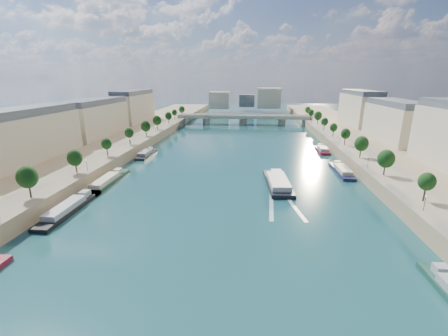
# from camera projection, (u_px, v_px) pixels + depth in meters

# --- Properties ---
(ground) EXTENTS (700.00, 700.00, 0.00)m
(ground) POSITION_uv_depth(u_px,v_px,m) (234.00, 165.00, 135.97)
(ground) COLOR #0E373E
(ground) RESTS_ON ground
(quay_left) EXTENTS (44.00, 520.00, 5.00)m
(quay_left) POSITION_uv_depth(u_px,v_px,m) (83.00, 156.00, 141.94)
(quay_left) COLOR #9E8460
(quay_left) RESTS_ON ground
(quay_right) EXTENTS (44.00, 520.00, 5.00)m
(quay_right) POSITION_uv_depth(u_px,v_px,m) (401.00, 164.00, 128.55)
(quay_right) COLOR #9E8460
(quay_right) RESTS_ON ground
(pave_left) EXTENTS (14.00, 520.00, 0.10)m
(pave_left) POSITION_uv_depth(u_px,v_px,m) (113.00, 151.00, 139.81)
(pave_left) COLOR gray
(pave_left) RESTS_ON quay_left
(pave_right) EXTENTS (14.00, 520.00, 0.10)m
(pave_right) POSITION_uv_depth(u_px,v_px,m) (366.00, 157.00, 129.21)
(pave_right) COLOR gray
(pave_right) RESTS_ON quay_right
(trees_left) EXTENTS (4.80, 268.80, 8.26)m
(trees_left) POSITION_uv_depth(u_px,v_px,m) (117.00, 139.00, 139.96)
(trees_left) COLOR #382B1E
(trees_left) RESTS_ON ground
(trees_right) EXTENTS (4.80, 268.80, 8.26)m
(trees_right) POSITION_uv_depth(u_px,v_px,m) (355.00, 140.00, 137.35)
(trees_right) COLOR #382B1E
(trees_right) RESTS_ON ground
(lamps_left) EXTENTS (0.36, 200.36, 4.28)m
(lamps_left) POSITION_uv_depth(u_px,v_px,m) (111.00, 151.00, 129.07)
(lamps_left) COLOR black
(lamps_left) RESTS_ON ground
(lamps_right) EXTENTS (0.36, 200.36, 4.28)m
(lamps_right) POSITION_uv_depth(u_px,v_px,m) (352.00, 148.00, 133.60)
(lamps_right) COLOR black
(lamps_right) RESTS_ON ground
(buildings_left) EXTENTS (16.00, 226.00, 23.20)m
(buildings_left) POSITION_uv_depth(u_px,v_px,m) (68.00, 122.00, 150.54)
(buildings_left) COLOR beige
(buildings_left) RESTS_ON ground
(buildings_right) EXTENTS (16.00, 226.00, 23.20)m
(buildings_right) POSITION_uv_depth(u_px,v_px,m) (424.00, 128.00, 134.74)
(buildings_right) COLOR beige
(buildings_right) RESTS_ON ground
(skyline) EXTENTS (79.00, 42.00, 22.00)m
(skyline) POSITION_uv_depth(u_px,v_px,m) (249.00, 99.00, 340.58)
(skyline) COLOR beige
(skyline) RESTS_ON ground
(bridge) EXTENTS (112.00, 12.00, 8.15)m
(bridge) POSITION_uv_depth(u_px,v_px,m) (244.00, 118.00, 253.07)
(bridge) COLOR #C1B79E
(bridge) RESTS_ON ground
(tour_barge) EXTENTS (9.99, 28.52, 3.80)m
(tour_barge) POSITION_uv_depth(u_px,v_px,m) (278.00, 182.00, 110.11)
(tour_barge) COLOR black
(tour_barge) RESTS_ON ground
(wake) EXTENTS (10.75, 26.03, 0.04)m
(wake) POSITION_uv_depth(u_px,v_px,m) (282.00, 203.00, 94.60)
(wake) COLOR silver
(wake) RESTS_ON ground
(moored_barges_left) EXTENTS (5.00, 125.32, 3.60)m
(moored_barges_left) POSITION_uv_depth(u_px,v_px,m) (89.00, 194.00, 99.53)
(moored_barges_left) COLOR maroon
(moored_barges_left) RESTS_ON ground
(moored_barges_right) EXTENTS (5.00, 163.76, 3.60)m
(moored_barges_right) POSITION_uv_depth(u_px,v_px,m) (380.00, 212.00, 86.54)
(moored_barges_right) COLOR black
(moored_barges_right) RESTS_ON ground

